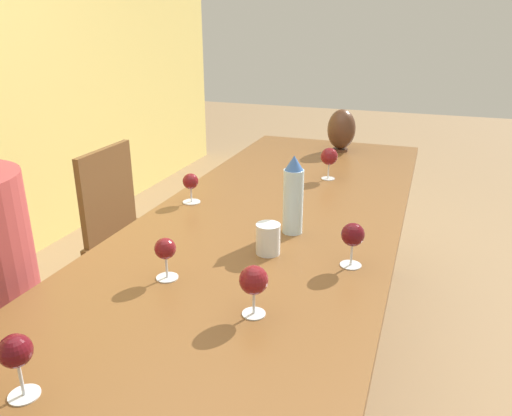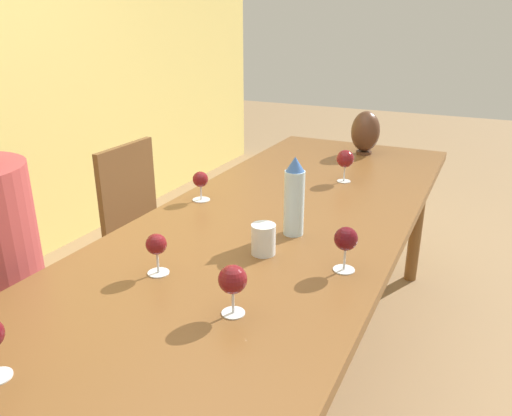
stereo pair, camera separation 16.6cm
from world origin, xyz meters
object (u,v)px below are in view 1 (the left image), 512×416
at_px(water_tumbler, 268,239).
at_px(wine_glass_5, 329,157).
at_px(chair_far, 135,232).
at_px(wine_glass_3, 16,353).
at_px(wine_glass_0, 254,281).
at_px(wine_glass_2, 191,183).
at_px(wine_glass_1, 165,250).
at_px(vase, 341,130).
at_px(water_bottle, 293,196).
at_px(wine_glass_4, 353,236).

bearing_deg(water_tumbler, wine_glass_5, -1.29).
distance_m(wine_glass_5, chair_far, 1.00).
bearing_deg(wine_glass_5, wine_glass_3, 170.32).
bearing_deg(wine_glass_0, wine_glass_3, 142.14).
bearing_deg(wine_glass_2, chair_far, 63.53).
relative_size(wine_glass_1, wine_glass_2, 1.03).
relative_size(water_tumbler, wine_glass_2, 0.82).
height_order(wine_glass_1, wine_glass_5, wine_glass_5).
bearing_deg(wine_glass_3, vase, -6.18).
distance_m(water_tumbler, wine_glass_1, 0.33).
height_order(water_bottle, water_tumbler, water_bottle).
bearing_deg(wine_glass_5, wine_glass_0, -177.23).
xyz_separation_m(vase, wine_glass_5, (-0.52, -0.04, -0.02)).
relative_size(wine_glass_4, chair_far, 0.15).
height_order(wine_glass_2, wine_glass_4, wine_glass_4).
distance_m(wine_glass_2, wine_glass_5, 0.67).
distance_m(wine_glass_2, chair_far, 0.60).
bearing_deg(vase, water_tumbler, -179.01).
bearing_deg(wine_glass_2, wine_glass_5, -42.72).
distance_m(water_bottle, wine_glass_0, 0.53).
bearing_deg(wine_glass_5, wine_glass_2, 137.28).
height_order(water_bottle, wine_glass_2, water_bottle).
bearing_deg(water_bottle, wine_glass_0, -174.86).
bearing_deg(vase, wine_glass_0, -176.67).
bearing_deg(wine_glass_5, vase, 4.57).
bearing_deg(water_bottle, wine_glass_5, 0.82).
relative_size(water_bottle, vase, 1.18).
bearing_deg(wine_glass_3, wine_glass_2, 9.39).
xyz_separation_m(water_tumbler, vase, (1.35, 0.02, 0.07)).
bearing_deg(wine_glass_5, water_bottle, -179.18).
xyz_separation_m(water_tumbler, chair_far, (0.55, 0.86, -0.33)).
bearing_deg(vase, wine_glass_1, 172.99).
distance_m(water_tumbler, wine_glass_5, 0.83).
relative_size(water_tumbler, chair_far, 0.11).
distance_m(water_bottle, wine_glass_3, 0.99).
distance_m(wine_glass_1, chair_far, 1.09).
bearing_deg(vase, wine_glass_5, -175.43).
bearing_deg(wine_glass_4, wine_glass_3, 146.19).
xyz_separation_m(water_tumbler, wine_glass_4, (0.00, -0.26, 0.05)).
height_order(wine_glass_1, wine_glass_4, wine_glass_4).
height_order(wine_glass_3, wine_glass_5, wine_glass_5).
xyz_separation_m(wine_glass_0, wine_glass_4, (0.34, -0.18, 0.00)).
xyz_separation_m(water_tumbler, wine_glass_3, (-0.76, 0.25, 0.05)).
height_order(water_bottle, wine_glass_0, water_bottle).
bearing_deg(wine_glass_3, wine_glass_4, -33.81).
bearing_deg(wine_glass_5, wine_glass_4, -163.68).
height_order(wine_glass_3, wine_glass_4, wine_glass_3).
relative_size(wine_glass_3, wine_glass_4, 1.02).
xyz_separation_m(water_bottle, wine_glass_1, (-0.43, 0.25, -0.04)).
xyz_separation_m(wine_glass_4, chair_far, (0.55, 1.12, -0.38)).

